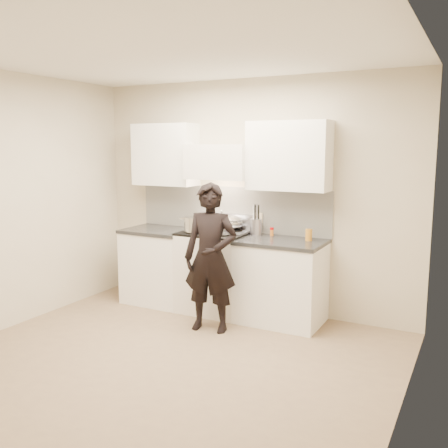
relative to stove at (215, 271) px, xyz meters
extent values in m
plane|color=#846C4E|center=(0.30, -1.42, -0.47)|extent=(4.00, 4.00, 0.00)
cube|color=beige|center=(0.30, 0.33, 0.88)|extent=(4.00, 0.04, 2.70)
cube|color=beige|center=(-1.70, -1.42, 0.88)|extent=(0.04, 3.50, 2.70)
cube|color=beige|center=(2.30, -1.42, 0.88)|extent=(0.04, 3.50, 2.70)
cube|color=silver|center=(0.30, -1.42, 2.22)|extent=(4.00, 3.50, 0.02)
cube|color=white|center=(0.05, 0.31, 0.71)|extent=(2.50, 0.02, 0.53)
cube|color=#B4B2C2|center=(0.00, 0.28, 0.56)|extent=(0.76, 0.08, 0.20)
cube|color=white|center=(0.00, 0.13, 1.28)|extent=(0.76, 0.40, 0.40)
cylinder|color=#B5B5B5|center=(0.00, -0.05, 1.10)|extent=(0.66, 0.02, 0.02)
cube|color=white|center=(0.83, 0.16, 1.35)|extent=(0.90, 0.33, 0.75)
cube|color=white|center=(-0.78, 0.16, 1.35)|extent=(0.80, 0.33, 0.75)
cube|color=beige|center=(0.43, 0.30, 0.63)|extent=(0.08, 0.01, 0.12)
cube|color=white|center=(0.00, 0.00, -0.01)|extent=(0.76, 0.65, 0.92)
cube|color=black|center=(0.00, 0.00, 0.46)|extent=(0.76, 0.65, 0.02)
cube|color=silver|center=(0.16, 0.12, 0.47)|extent=(0.36, 0.34, 0.01)
cylinder|color=#B5B5B5|center=(0.00, -0.29, 0.31)|extent=(0.62, 0.02, 0.02)
cylinder|color=black|center=(-0.18, -0.15, 0.48)|extent=(0.18, 0.18, 0.01)
cylinder|color=black|center=(0.18, -0.15, 0.48)|extent=(0.18, 0.18, 0.01)
cylinder|color=black|center=(-0.18, 0.15, 0.48)|extent=(0.18, 0.18, 0.01)
cylinder|color=black|center=(0.18, 0.15, 0.48)|extent=(0.18, 0.18, 0.01)
cube|color=white|center=(0.83, 0.00, -0.03)|extent=(0.90, 0.65, 0.88)
cube|color=black|center=(0.83, 0.00, 0.43)|extent=(0.92, 0.67, 0.04)
cube|color=white|center=(-0.78, 0.00, -0.03)|extent=(0.80, 0.65, 0.88)
cube|color=black|center=(-0.78, 0.00, 0.43)|extent=(0.82, 0.67, 0.04)
ellipsoid|color=#B5B5B5|center=(0.13, 0.15, 0.57)|extent=(0.31, 0.31, 0.17)
torus|color=#B5B5B5|center=(0.13, 0.15, 0.61)|extent=(0.32, 0.32, 0.01)
ellipsoid|color=silver|center=(0.13, 0.15, 0.56)|extent=(0.18, 0.18, 0.08)
cylinder|color=white|center=(0.08, 0.02, 0.66)|extent=(0.11, 0.22, 0.17)
cylinder|color=#B5B5B5|center=(-0.18, -0.14, 0.57)|extent=(0.31, 0.31, 0.17)
cube|color=#B5B5B5|center=(-0.33, -0.19, 0.63)|extent=(0.06, 0.04, 0.01)
cube|color=#B5B5B5|center=(-0.04, -0.10, 0.63)|extent=(0.06, 0.04, 0.01)
cylinder|color=#B4B2C2|center=(0.45, 0.16, 0.54)|extent=(0.13, 0.13, 0.19)
cylinder|color=black|center=(0.48, 0.16, 0.63)|extent=(0.02, 0.02, 0.33)
cylinder|color=white|center=(0.47, 0.18, 0.63)|extent=(0.02, 0.02, 0.33)
cylinder|color=#B4B2C2|center=(0.45, 0.19, 0.63)|extent=(0.02, 0.02, 0.33)
cylinder|color=black|center=(0.43, 0.18, 0.63)|extent=(0.02, 0.02, 0.33)
cylinder|color=#B4B2C2|center=(0.42, 0.16, 0.63)|extent=(0.02, 0.02, 0.33)
cylinder|color=white|center=(0.43, 0.14, 0.63)|extent=(0.02, 0.02, 0.33)
cylinder|color=black|center=(0.45, 0.13, 0.63)|extent=(0.02, 0.02, 0.33)
cylinder|color=#B4B2C2|center=(0.47, 0.14, 0.63)|extent=(0.02, 0.02, 0.33)
cylinder|color=orange|center=(0.63, 0.20, 0.48)|extent=(0.04, 0.04, 0.07)
cylinder|color=#CF0005|center=(0.63, 0.20, 0.53)|extent=(0.04, 0.04, 0.02)
cylinder|color=#BE7A20|center=(1.10, 0.10, 0.51)|extent=(0.07, 0.07, 0.13)
imported|color=black|center=(0.26, -0.57, 0.31)|extent=(0.63, 0.47, 1.56)
camera|label=1|loc=(2.73, -5.01, 1.46)|focal=40.00mm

